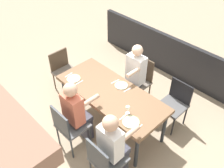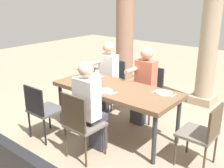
{
  "view_description": "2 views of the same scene",
  "coord_description": "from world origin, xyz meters",
  "px_view_note": "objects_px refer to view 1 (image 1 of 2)",
  "views": [
    {
      "loc": [
        -2.23,
        2.13,
        3.54
      ],
      "look_at": [
        0.03,
        -0.06,
        0.89
      ],
      "focal_mm": 40.11,
      "sensor_mm": 36.0,
      "label": 1
    },
    {
      "loc": [
        2.39,
        -3.01,
        2.11
      ],
      "look_at": [
        -0.04,
        -0.04,
        0.83
      ],
      "focal_mm": 42.86,
      "sensor_mm": 36.0,
      "label": 2
    }
  ],
  "objects_px": {
    "plate_0": "(131,122)",
    "plate_1": "(121,85)",
    "chair_west_south": "(175,102)",
    "chair_mid_north": "(68,125)",
    "chair_west_north": "(104,160)",
    "chair_head_east": "(63,69)",
    "chair_mid_south": "(140,78)",
    "wine_glass_0": "(128,108)",
    "diner_guest_third": "(77,112)",
    "diner_man_white": "(114,145)",
    "plate_2": "(74,79)",
    "dining_table": "(111,95)",
    "diner_woman_green": "(133,76)"
  },
  "relations": [
    {
      "from": "plate_0",
      "to": "plate_1",
      "type": "relative_size",
      "value": 1.12
    },
    {
      "from": "chair_west_south",
      "to": "chair_mid_north",
      "type": "height_order",
      "value": "chair_mid_north"
    },
    {
      "from": "chair_west_north",
      "to": "chair_head_east",
      "type": "bearing_deg",
      "value": -21.37
    },
    {
      "from": "chair_west_north",
      "to": "chair_mid_south",
      "type": "xyz_separation_m",
      "value": [
        0.83,
        -1.68,
        0.02
      ]
    },
    {
      "from": "chair_mid_north",
      "to": "plate_0",
      "type": "bearing_deg",
      "value": -142.48
    },
    {
      "from": "wine_glass_0",
      "to": "chair_mid_north",
      "type": "bearing_deg",
      "value": 48.6
    },
    {
      "from": "plate_0",
      "to": "wine_glass_0",
      "type": "xyz_separation_m",
      "value": [
        0.16,
        -0.1,
        0.11
      ]
    },
    {
      "from": "plate_0",
      "to": "plate_1",
      "type": "height_order",
      "value": "same"
    },
    {
      "from": "chair_mid_south",
      "to": "diner_guest_third",
      "type": "relative_size",
      "value": 0.72
    },
    {
      "from": "chair_head_east",
      "to": "diner_man_white",
      "type": "relative_size",
      "value": 0.66
    },
    {
      "from": "wine_glass_0",
      "to": "diner_guest_third",
      "type": "bearing_deg",
      "value": 39.64
    },
    {
      "from": "chair_mid_south",
      "to": "diner_man_white",
      "type": "relative_size",
      "value": 0.73
    },
    {
      "from": "chair_mid_south",
      "to": "plate_2",
      "type": "distance_m",
      "value": 1.26
    },
    {
      "from": "diner_guest_third",
      "to": "plate_1",
      "type": "bearing_deg",
      "value": -95.98
    },
    {
      "from": "wine_glass_0",
      "to": "plate_1",
      "type": "height_order",
      "value": "wine_glass_0"
    },
    {
      "from": "chair_west_north",
      "to": "diner_man_white",
      "type": "relative_size",
      "value": 0.7
    },
    {
      "from": "dining_table",
      "to": "plate_0",
      "type": "xyz_separation_m",
      "value": [
        -0.68,
        0.25,
        0.07
      ]
    },
    {
      "from": "chair_mid_north",
      "to": "chair_west_south",
      "type": "bearing_deg",
      "value": -116.44
    },
    {
      "from": "plate_0",
      "to": "plate_1",
      "type": "bearing_deg",
      "value": -35.88
    },
    {
      "from": "chair_mid_south",
      "to": "diner_guest_third",
      "type": "xyz_separation_m",
      "value": [
        -0.0,
        1.49,
        0.16
      ]
    },
    {
      "from": "plate_0",
      "to": "plate_1",
      "type": "distance_m",
      "value": 0.83
    },
    {
      "from": "chair_west_north",
      "to": "chair_mid_north",
      "type": "bearing_deg",
      "value": -0.13
    },
    {
      "from": "chair_mid_north",
      "to": "chair_head_east",
      "type": "height_order",
      "value": "chair_mid_north"
    },
    {
      "from": "dining_table",
      "to": "plate_2",
      "type": "relative_size",
      "value": 8.06
    },
    {
      "from": "plate_1",
      "to": "chair_west_south",
      "type": "bearing_deg",
      "value": -140.81
    },
    {
      "from": "chair_west_north",
      "to": "chair_west_south",
      "type": "xyz_separation_m",
      "value": [
        -0.0,
        -1.68,
        -0.02
      ]
    },
    {
      "from": "chair_west_north",
      "to": "wine_glass_0",
      "type": "distance_m",
      "value": 0.81
    },
    {
      "from": "chair_west_south",
      "to": "plate_0",
      "type": "relative_size",
      "value": 3.4
    },
    {
      "from": "chair_west_south",
      "to": "plate_0",
      "type": "xyz_separation_m",
      "value": [
        0.07,
        1.09,
        0.28
      ]
    },
    {
      "from": "chair_west_north",
      "to": "plate_1",
      "type": "relative_size",
      "value": 4.03
    },
    {
      "from": "dining_table",
      "to": "diner_man_white",
      "type": "distance_m",
      "value": 1.0
    },
    {
      "from": "diner_woman_green",
      "to": "diner_man_white",
      "type": "bearing_deg",
      "value": 122.41
    },
    {
      "from": "chair_west_south",
      "to": "plate_2",
      "type": "height_order",
      "value": "chair_west_south"
    },
    {
      "from": "chair_mid_north",
      "to": "chair_mid_south",
      "type": "bearing_deg",
      "value": -90.0
    },
    {
      "from": "chair_head_east",
      "to": "chair_west_south",
      "type": "bearing_deg",
      "value": -158.74
    },
    {
      "from": "diner_guest_third",
      "to": "plate_0",
      "type": "bearing_deg",
      "value": -152.33
    },
    {
      "from": "dining_table",
      "to": "chair_west_north",
      "type": "xyz_separation_m",
      "value": [
        -0.75,
        0.84,
        -0.18
      ]
    },
    {
      "from": "chair_mid_south",
      "to": "chair_head_east",
      "type": "xyz_separation_m",
      "value": [
        1.32,
        0.84,
        -0.04
      ]
    },
    {
      "from": "chair_west_north",
      "to": "plate_1",
      "type": "bearing_deg",
      "value": -55.56
    },
    {
      "from": "dining_table",
      "to": "diner_woman_green",
      "type": "height_order",
      "value": "diner_woman_green"
    },
    {
      "from": "chair_head_east",
      "to": "diner_woman_green",
      "type": "height_order",
      "value": "diner_woman_green"
    },
    {
      "from": "chair_west_south",
      "to": "plate_0",
      "type": "bearing_deg",
      "value": 86.49
    },
    {
      "from": "diner_woman_green",
      "to": "plate_0",
      "type": "bearing_deg",
      "value": 130.3
    },
    {
      "from": "chair_west_north",
      "to": "chair_head_east",
      "type": "distance_m",
      "value": 2.31
    },
    {
      "from": "chair_mid_south",
      "to": "plate_0",
      "type": "bearing_deg",
      "value": 125.05
    },
    {
      "from": "diner_woman_green",
      "to": "diner_guest_third",
      "type": "xyz_separation_m",
      "value": [
        -0.0,
        1.3,
        -0.0
      ]
    },
    {
      "from": "diner_guest_third",
      "to": "plate_2",
      "type": "bearing_deg",
      "value": -33.85
    },
    {
      "from": "chair_head_east",
      "to": "wine_glass_0",
      "type": "xyz_separation_m",
      "value": [
        -1.92,
        0.15,
        0.39
      ]
    },
    {
      "from": "chair_west_north",
      "to": "dining_table",
      "type": "bearing_deg",
      "value": -48.37
    },
    {
      "from": "diner_woman_green",
      "to": "wine_glass_0",
      "type": "height_order",
      "value": "diner_woman_green"
    }
  ]
}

